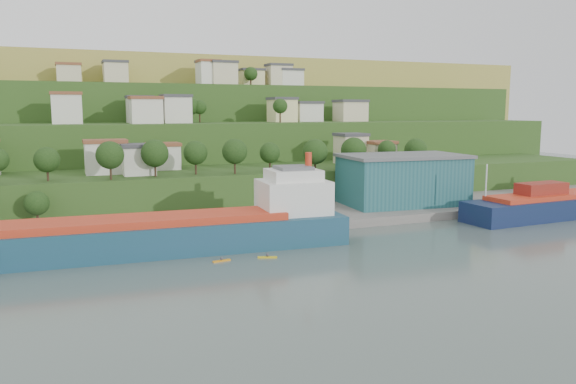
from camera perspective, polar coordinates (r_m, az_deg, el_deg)
ground at (r=100.42m, az=-4.31°, el=-6.70°), size 500.00×500.00×0.00m
quay at (r=132.72m, az=0.26°, el=-2.97°), size 220.00×26.00×4.00m
hillside at (r=264.13m, az=-15.49°, el=2.38°), size 360.00×211.16×96.00m
cargo_ship_near at (r=106.06m, az=-13.22°, el=-4.33°), size 77.69×16.16×19.83m
warehouse at (r=147.17m, az=11.55°, el=1.30°), size 32.36×21.31×12.80m
kayak_orange at (r=98.53m, az=-6.76°, el=-6.88°), size 3.26×1.02×0.80m
kayak_yellow at (r=100.15m, az=-2.10°, el=-6.57°), size 3.45×1.81×0.86m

